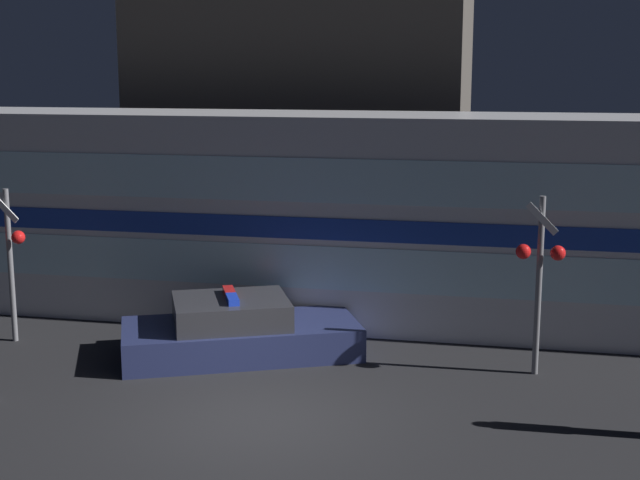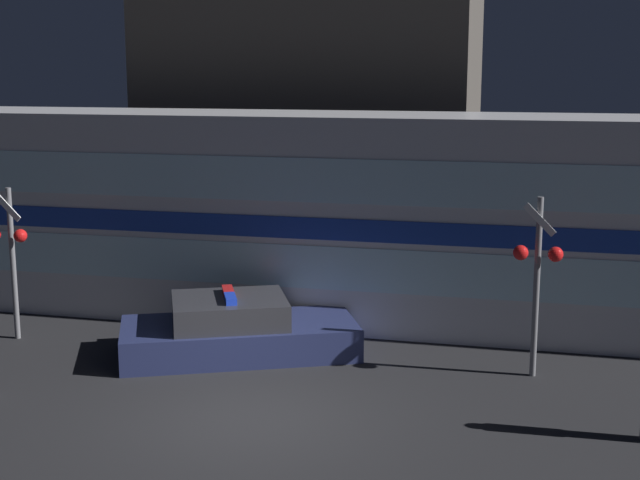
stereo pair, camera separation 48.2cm
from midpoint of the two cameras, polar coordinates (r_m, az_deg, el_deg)
name	(u,v)px [view 1 (the left image)]	position (r m, az deg, el deg)	size (l,w,h in m)	color
ground_plane	(260,419)	(14.27, -4.87, -11.36)	(120.00, 120.00, 0.00)	black
train	(390,219)	(19.15, 3.81, 1.37)	(23.48, 3.07, 4.45)	silver
police_car	(238,332)	(17.15, -6.05, -5.88)	(4.85, 3.60, 1.24)	navy
crossing_signal_near	(540,268)	(16.00, 13.04, -1.78)	(0.85, 0.32, 3.23)	slate
crossing_signal_far	(8,250)	(18.66, -20.07, -0.61)	(0.85, 0.32, 3.09)	slate
building_left	(307,110)	(26.30, -1.40, 8.29)	(9.22, 5.47, 8.36)	#47423D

